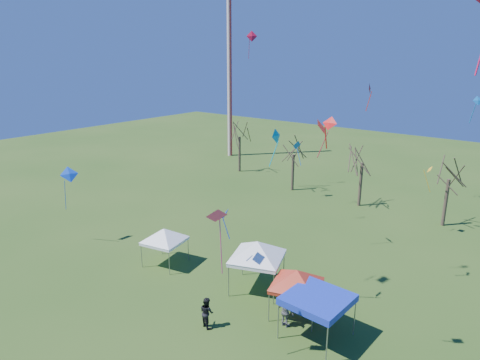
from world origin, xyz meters
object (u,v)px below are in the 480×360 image
object	(u,v)px
person_grey	(286,312)
tent_red	(297,273)
radio_mast	(229,74)
tent_white_west	(164,231)
tent_white_mid	(257,245)
person_dark	(207,312)
tree_3	(451,162)
tree_2	(364,147)
tree_1	(294,142)
tent_blue	(318,300)
tree_0	(240,124)

from	to	relation	value
person_grey	tent_red	bearing A→B (deg)	-82.26
tent_red	radio_mast	bearing A→B (deg)	134.86
tent_white_west	tent_white_mid	bearing A→B (deg)	10.44
radio_mast	person_dark	world-z (taller)	radio_mast
tree_3	person_grey	xyz separation A→B (m)	(-3.22, -22.25, -5.14)
tent_red	person_dark	world-z (taller)	tent_red
tent_red	person_grey	distance (m)	2.35
tree_2	tent_white_mid	xyz separation A→B (m)	(1.38, -20.22, -3.02)
tree_1	person_grey	xyz separation A→B (m)	(13.58, -22.86, -4.86)
tree_1	tent_blue	distance (m)	27.60
person_dark	tent_white_mid	bearing A→B (deg)	-72.83
tree_3	tent_red	size ratio (longest dim) A/B	2.08
person_grey	tree_3	bearing A→B (deg)	-96.74
tent_red	tent_white_west	bearing A→B (deg)	-177.85
tent_red	tree_0	bearing A→B (deg)	134.17
tree_1	tree_2	world-z (taller)	tree_2
tent_white_west	tree_1	bearing A→B (deg)	95.71
radio_mast	tent_red	bearing A→B (deg)	-45.14
tree_3	tent_white_mid	xyz separation A→B (m)	(-7.02, -19.88, -2.81)
tree_1	tree_3	world-z (taller)	tree_3
tent_blue	person_grey	distance (m)	2.38
tent_white_mid	tent_blue	distance (m)	6.12
tree_0	person_dark	world-z (taller)	tree_0
radio_mast	tent_white_west	size ratio (longest dim) A/B	6.73
tent_red	tent_blue	xyz separation A→B (m)	(2.03, -1.15, -0.44)
radio_mast	tree_1	size ratio (longest dim) A/B	3.31
tree_2	tent_blue	world-z (taller)	tree_2
tent_white_mid	tent_blue	world-z (taller)	tent_white_mid
tent_blue	person_grey	world-z (taller)	tent_blue
radio_mast	tent_white_west	distance (m)	38.07
radio_mast	tree_2	world-z (taller)	radio_mast
tree_3	person_dark	bearing A→B (deg)	-105.24
tent_white_mid	tent_red	size ratio (longest dim) A/B	1.13
tree_2	tent_white_west	distance (m)	22.77
tree_0	person_grey	bearing A→B (deg)	-47.25
tree_0	tent_white_mid	bearing A→B (deg)	-49.46
tent_blue	person_grey	size ratio (longest dim) A/B	1.84
tent_white_west	tent_red	bearing A→B (deg)	2.15
tree_3	tent_red	world-z (taller)	tree_3
tree_2	person_grey	xyz separation A→B (m)	(5.18, -22.59, -5.36)
tree_0	tent_white_mid	distance (m)	30.73
person_dark	person_grey	distance (m)	4.61
tree_2	person_dark	world-z (taller)	tree_2
tree_0	tree_2	distance (m)	18.72
tree_0	person_dark	distance (m)	35.24
tree_2	tent_white_west	bearing A→B (deg)	-106.03
tree_2	tent_white_west	world-z (taller)	tree_2
tent_blue	person_dark	xyz separation A→B (m)	(-5.50, -3.10, -1.44)
tent_red	tree_1	bearing A→B (deg)	122.03
tent_white_mid	tree_0	bearing A→B (deg)	130.54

